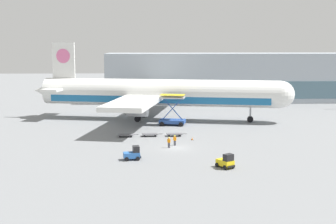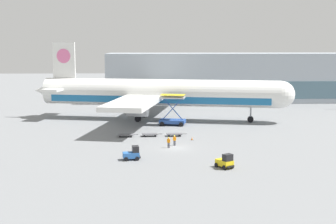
{
  "view_description": "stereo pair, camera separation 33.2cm",
  "coord_description": "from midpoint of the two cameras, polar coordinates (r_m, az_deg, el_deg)",
  "views": [
    {
      "loc": [
        -4.22,
        -73.37,
        16.4
      ],
      "look_at": [
        -0.53,
        12.82,
        4.0
      ],
      "focal_mm": 50.0,
      "sensor_mm": 36.0,
      "label": 1
    },
    {
      "loc": [
        -3.89,
        -73.39,
        16.4
      ],
      "look_at": [
        -0.53,
        12.82,
        4.0
      ],
      "focal_mm": 50.0,
      "sensor_mm": 36.0,
      "label": 2
    }
  ],
  "objects": [
    {
      "name": "ground_plane",
      "position": [
        75.3,
        0.91,
        -4.4
      ],
      "size": [
        400.0,
        400.0,
        0.0
      ],
      "primitive_type": "plane",
      "color": "slate"
    },
    {
      "name": "terminal_building",
      "position": [
        142.08,
        11.17,
        4.23
      ],
      "size": [
        90.0,
        18.2,
        14.0
      ],
      "color": "#9EA8B2",
      "rests_on": "ground_plane"
    },
    {
      "name": "airplane_main",
      "position": [
        102.58,
        -1.38,
        2.27
      ],
      "size": [
        57.43,
        48.62,
        17.0
      ],
      "rotation": [
        0.0,
        0.0,
        -0.21
      ],
      "color": "white",
      "rests_on": "ground_plane"
    },
    {
      "name": "scissor_lift_loader",
      "position": [
        96.12,
        0.67,
        -0.23
      ],
      "size": [
        5.7,
        4.27,
        6.32
      ],
      "rotation": [
        0.0,
        0.0,
        -0.21
      ],
      "color": "#284C99",
      "rests_on": "ground_plane"
    },
    {
      "name": "baggage_tug_mid",
      "position": [
        67.68,
        -4.24,
        -5.1
      ],
      "size": [
        2.64,
        1.97,
        2.0
      ],
      "rotation": [
        0.0,
        0.0,
        0.16
      ],
      "color": "#2D66B7",
      "rests_on": "ground_plane"
    },
    {
      "name": "baggage_tug_far",
      "position": [
        63.53,
        7.14,
        -6.03
      ],
      "size": [
        2.57,
        2.82,
        2.0
      ],
      "rotation": [
        0.0,
        0.0,
        -1.01
      ],
      "color": "yellow",
      "rests_on": "ground_plane"
    },
    {
      "name": "baggage_dolly_lead",
      "position": [
        84.51,
        -5.07,
        -2.77
      ],
      "size": [
        3.72,
        1.58,
        0.48
      ],
      "rotation": [
        0.0,
        0.0,
        0.03
      ],
      "color": "#56565B",
      "rests_on": "ground_plane"
    },
    {
      "name": "baggage_dolly_second",
      "position": [
        84.67,
        -2.11,
        -2.73
      ],
      "size": [
        3.72,
        1.58,
        0.48
      ],
      "rotation": [
        0.0,
        0.0,
        0.03
      ],
      "color": "#56565B",
      "rests_on": "ground_plane"
    },
    {
      "name": "baggage_dolly_third",
      "position": [
        84.8,
        0.89,
        -2.7
      ],
      "size": [
        3.72,
        1.58,
        0.48
      ],
      "rotation": [
        0.0,
        0.0,
        0.03
      ],
      "color": "#56565B",
      "rests_on": "ground_plane"
    },
    {
      "name": "ground_crew_near",
      "position": [
        75.2,
        0.2,
        -3.62
      ],
      "size": [
        0.51,
        0.36,
        1.74
      ],
      "rotation": [
        0.0,
        0.0,
        5.8
      ],
      "color": "black",
      "rests_on": "ground_plane"
    },
    {
      "name": "ground_crew_far",
      "position": [
        76.86,
        0.93,
        -3.37
      ],
      "size": [
        0.51,
        0.36,
        1.72
      ],
      "rotation": [
        0.0,
        0.0,
        5.79
      ],
      "color": "black",
      "rests_on": "ground_plane"
    },
    {
      "name": "traffic_cone_near",
      "position": [
        81.51,
        3.06,
        -3.24
      ],
      "size": [
        0.4,
        0.4,
        0.58
      ],
      "color": "black",
      "rests_on": "ground_plane"
    }
  ]
}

